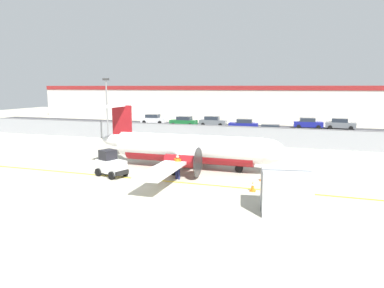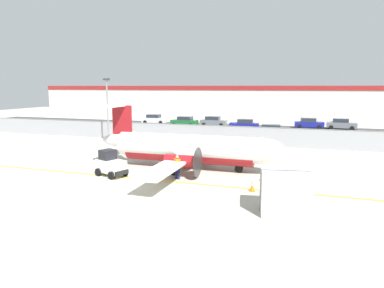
{
  "view_description": "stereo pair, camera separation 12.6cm",
  "coord_description": "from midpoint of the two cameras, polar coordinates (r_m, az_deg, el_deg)",
  "views": [
    {
      "loc": [
        8.27,
        -18.88,
        6.35
      ],
      "look_at": [
        0.02,
        6.87,
        1.8
      ],
      "focal_mm": 32.0,
      "sensor_mm": 36.0,
      "label": 1
    },
    {
      "loc": [
        8.39,
        -18.84,
        6.35
      ],
      "look_at": [
        0.02,
        6.87,
        1.8
      ],
      "focal_mm": 32.0,
      "sensor_mm": 36.0,
      "label": 2
    }
  ],
  "objects": [
    {
      "name": "cargo_container",
      "position": [
        18.11,
        15.39,
        -7.66
      ],
      "size": [
        2.7,
        2.37,
        2.2
      ],
      "rotation": [
        0.0,
        0.0,
        0.17
      ],
      "color": "#B7BCC1",
      "rests_on": "ground"
    },
    {
      "name": "parked_car_1",
      "position": [
        54.26,
        -1.2,
        3.78
      ],
      "size": [
        4.25,
        2.11,
        1.58
      ],
      "rotation": [
        0.0,
        0.0,
        3.11
      ],
      "color": "#19662D",
      "rests_on": "parking_lot_strip"
    },
    {
      "name": "parked_car_0",
      "position": [
        58.56,
        -6.23,
        4.15
      ],
      "size": [
        4.28,
        2.18,
        1.58
      ],
      "rotation": [
        0.0,
        0.0,
        0.05
      ],
      "color": "silver",
      "rests_on": "parking_lot_strip"
    },
    {
      "name": "parking_lot_strip",
      "position": [
        49.48,
        8.2,
        2.15
      ],
      "size": [
        98.0,
        17.0,
        0.12
      ],
      "color": "#38383A",
      "rests_on": "ground"
    },
    {
      "name": "traffic_cone_near_right",
      "position": [
        21.43,
        10.18,
        -6.96
      ],
      "size": [
        0.36,
        0.36,
        0.64
      ],
      "color": "orange",
      "rests_on": "ground"
    },
    {
      "name": "parked_car_5",
      "position": [
        54.6,
        18.96,
        3.3
      ],
      "size": [
        4.32,
        2.25,
        1.58
      ],
      "rotation": [
        0.0,
        0.0,
        0.08
      ],
      "color": "navy",
      "rests_on": "parking_lot_strip"
    },
    {
      "name": "baggage_tug",
      "position": [
        25.19,
        -13.25,
        -3.31
      ],
      "size": [
        2.57,
        2.02,
        1.88
      ],
      "rotation": [
        0.0,
        0.0,
        -0.36
      ],
      "color": "silver",
      "rests_on": "ground"
    },
    {
      "name": "background_building",
      "position": [
        67.44,
        11.0,
        6.76
      ],
      "size": [
        91.0,
        8.1,
        6.5
      ],
      "color": "beige",
      "rests_on": "ground"
    },
    {
      "name": "parked_car_3",
      "position": [
        50.51,
        8.82,
        3.24
      ],
      "size": [
        4.29,
        2.19,
        1.58
      ],
      "rotation": [
        0.0,
        0.0,
        3.2
      ],
      "color": "navy",
      "rests_on": "parking_lot_strip"
    },
    {
      "name": "parked_car_6",
      "position": [
        55.24,
        23.68,
        3.08
      ],
      "size": [
        4.31,
        2.25,
        1.58
      ],
      "rotation": [
        0.0,
        0.0,
        -0.07
      ],
      "color": "slate",
      "rests_on": "parking_lot_strip"
    },
    {
      "name": "parked_car_4",
      "position": [
        43.85,
        12.95,
        2.16
      ],
      "size": [
        4.22,
        2.05,
        1.58
      ],
      "rotation": [
        0.0,
        0.0,
        3.16
      ],
      "color": "red",
      "rests_on": "parking_lot_strip"
    },
    {
      "name": "parked_car_2",
      "position": [
        54.52,
        3.65,
        3.79
      ],
      "size": [
        4.24,
        2.09,
        1.58
      ],
      "rotation": [
        0.0,
        0.0,
        0.03
      ],
      "color": "slate",
      "rests_on": "parking_lot_strip"
    },
    {
      "name": "commuter_airplane",
      "position": [
        26.43,
        0.02,
        -0.79
      ],
      "size": [
        14.88,
        16.0,
        4.92
      ],
      "rotation": [
        0.0,
        0.0,
        -0.0
      ],
      "color": "white",
      "rests_on": "ground"
    },
    {
      "name": "ground_crew_worker",
      "position": [
        23.67,
        -2.3,
        -3.64
      ],
      "size": [
        0.55,
        0.41,
        1.7
      ],
      "rotation": [
        0.0,
        0.0,
        4.46
      ],
      "color": "#191E4C",
      "rests_on": "ground"
    },
    {
      "name": "traffic_cone_near_left",
      "position": [
        23.87,
        11.75,
        -5.3
      ],
      "size": [
        0.36,
        0.36,
        0.64
      ],
      "color": "orange",
      "rests_on": "ground"
    },
    {
      "name": "ground_plane",
      "position": [
        23.34,
        -3.61,
        -6.24
      ],
      "size": [
        140.0,
        140.0,
        0.01
      ],
      "color": "#B2AD99"
    },
    {
      "name": "apron_light_pole",
      "position": [
        40.04,
        -13.82,
        6.35
      ],
      "size": [
        0.7,
        0.3,
        7.27
      ],
      "color": "slate",
      "rests_on": "ground"
    },
    {
      "name": "perimeter_fence",
      "position": [
        38.15,
        5.25,
        1.63
      ],
      "size": [
        98.0,
        0.1,
        2.1
      ],
      "color": "gray",
      "rests_on": "ground"
    }
  ]
}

